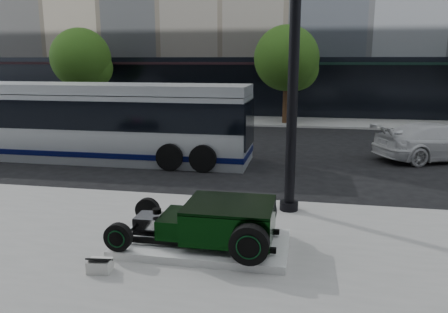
% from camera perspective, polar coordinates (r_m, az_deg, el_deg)
% --- Properties ---
extents(ground, '(120.00, 120.00, 0.00)m').
position_cam_1_polar(ground, '(14.00, 0.92, -3.29)').
color(ground, black).
rests_on(ground, ground).
extents(sidewalk_far, '(70.00, 4.00, 0.12)m').
position_cam_1_polar(sidewalk_far, '(27.63, 5.93, 4.62)').
color(sidewalk_far, gray).
rests_on(sidewalk_far, ground).
extents(street_trees, '(29.80, 3.80, 5.70)m').
position_cam_1_polar(street_trees, '(26.37, 8.47, 12.26)').
color(street_trees, black).
rests_on(street_trees, sidewalk_far).
extents(display_plinth, '(3.40, 1.80, 0.15)m').
position_cam_1_polar(display_plinth, '(8.96, -2.78, -11.27)').
color(display_plinth, silver).
rests_on(display_plinth, sidewalk_near).
extents(hot_rod, '(3.22, 2.00, 0.81)m').
position_cam_1_polar(hot_rod, '(8.71, -0.66, -8.42)').
color(hot_rod, black).
rests_on(hot_rod, display_plinth).
extents(info_plaque, '(0.43, 0.34, 0.31)m').
position_cam_1_polar(info_plaque, '(8.28, -15.94, -13.47)').
color(info_plaque, silver).
rests_on(info_plaque, sidewalk_near).
extents(lamppost, '(0.46, 0.46, 8.42)m').
position_cam_1_polar(lamppost, '(10.57, 9.14, 13.45)').
color(lamppost, black).
rests_on(lamppost, sidewalk_near).
extents(transit_bus, '(12.12, 2.88, 2.92)m').
position_cam_1_polar(transit_bus, '(17.71, -16.39, 4.45)').
color(transit_bus, '#AEB3B8').
rests_on(transit_bus, ground).
extents(white_sedan, '(5.33, 3.73, 1.43)m').
position_cam_1_polar(white_sedan, '(18.79, 26.16, 1.73)').
color(white_sedan, silver).
rests_on(white_sedan, ground).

